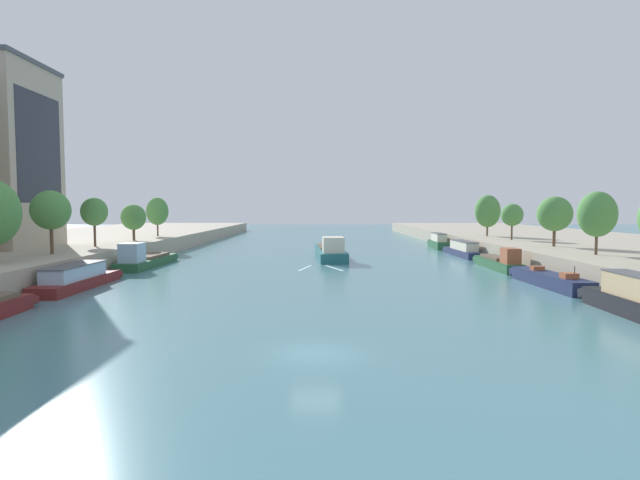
# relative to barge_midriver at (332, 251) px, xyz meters

# --- Properties ---
(ground_plane) EXTENTS (400.00, 400.00, 0.00)m
(ground_plane) POSITION_rel_barge_midriver_xyz_m (-1.72, -49.25, -1.02)
(ground_plane) COLOR teal
(quay_left) EXTENTS (36.00, 170.00, 2.47)m
(quay_left) POSITION_rel_barge_midriver_xyz_m (-43.38, 5.75, 0.22)
(quay_left) COLOR #A89E89
(quay_left) RESTS_ON ground
(quay_right) EXTENTS (36.00, 170.00, 2.47)m
(quay_right) POSITION_rel_barge_midriver_xyz_m (39.94, 5.75, 0.22)
(quay_right) COLOR #A89E89
(quay_right) RESTS_ON ground
(barge_midriver) EXTENTS (4.75, 19.94, 3.40)m
(barge_midriver) POSITION_rel_barge_midriver_xyz_m (0.00, 0.00, 0.00)
(barge_midriver) COLOR #23666B
(barge_midriver) RESTS_ON ground
(wake_behind_barge) EXTENTS (5.59, 6.04, 0.03)m
(wake_behind_barge) POSITION_rel_barge_midriver_xyz_m (-1.55, -12.95, -1.01)
(wake_behind_barge) COLOR silver
(wake_behind_barge) RESTS_ON ground
(moored_boat_left_lone) EXTENTS (2.85, 13.60, 2.27)m
(moored_boat_left_lone) POSITION_rel_barge_midriver_xyz_m (-23.65, -28.46, -0.07)
(moored_boat_left_lone) COLOR maroon
(moored_boat_left_lone) RESTS_ON ground
(moored_boat_left_gap_after) EXTENTS (3.54, 15.11, 3.26)m
(moored_boat_left_gap_after) POSITION_rel_barge_midriver_xyz_m (-23.30, -11.45, -0.09)
(moored_boat_left_gap_after) COLOR #235633
(moored_boat_left_gap_after) RESTS_ON ground
(moored_boat_right_gap_after) EXTENTS (2.37, 11.21, 2.93)m
(moored_boat_right_gap_after) POSITION_rel_barge_midriver_xyz_m (19.85, -40.53, 0.20)
(moored_boat_right_gap_after) COLOR black
(moored_boat_right_gap_after) RESTS_ON ground
(moored_boat_right_downstream) EXTENTS (2.74, 12.94, 2.34)m
(moored_boat_right_downstream) POSITION_rel_barge_midriver_xyz_m (19.97, -27.23, -0.37)
(moored_boat_right_downstream) COLOR #1E284C
(moored_boat_right_downstream) RESTS_ON ground
(moored_boat_right_end) EXTENTS (2.26, 13.05, 2.82)m
(moored_boat_right_end) POSITION_rel_barge_midriver_xyz_m (20.02, -13.74, -0.17)
(moored_boat_right_end) COLOR #235633
(moored_boat_right_end) RESTS_ON ground
(moored_boat_right_near) EXTENTS (2.62, 13.94, 2.37)m
(moored_boat_right_near) POSITION_rel_barge_midriver_xyz_m (20.26, 2.82, -0.03)
(moored_boat_right_near) COLOR #1E284C
(moored_boat_right_near) RESTS_ON ground
(moored_boat_right_far) EXTENTS (2.41, 10.58, 2.77)m
(moored_boat_right_far) POSITION_rel_barge_midriver_xyz_m (20.13, 18.29, 0.14)
(moored_boat_right_far) COLOR #235633
(moored_boat_right_far) RESTS_ON ground
(tree_left_far) EXTENTS (4.00, 4.00, 6.72)m
(tree_left_far) POSITION_rel_barge_midriver_xyz_m (-29.90, -20.90, 6.09)
(tree_left_far) COLOR brown
(tree_left_far) RESTS_ON quay_left
(tree_left_end_of_row) EXTENTS (3.29, 3.29, 6.22)m
(tree_left_end_of_row) POSITION_rel_barge_midriver_xyz_m (-30.19, -9.89, 5.84)
(tree_left_end_of_row) COLOR brown
(tree_left_end_of_row) RESTS_ON quay_left
(tree_left_nearest) EXTENTS (3.64, 3.64, 5.41)m
(tree_left_nearest) POSITION_rel_barge_midriver_xyz_m (-29.42, 1.56, 4.93)
(tree_left_nearest) COLOR brown
(tree_left_nearest) RESTS_ON quay_left
(tree_left_midway) EXTENTS (3.72, 3.72, 6.69)m
(tree_left_midway) POSITION_rel_barge_midriver_xyz_m (-29.66, 13.57, 5.74)
(tree_left_midway) COLOR brown
(tree_left_midway) RESTS_ON quay_left
(tree_right_far) EXTENTS (3.85, 3.85, 6.60)m
(tree_right_far) POSITION_rel_barge_midriver_xyz_m (27.32, -21.67, 5.67)
(tree_right_far) COLOR brown
(tree_right_far) RESTS_ON quay_right
(tree_right_end_of_row) EXTENTS (4.27, 4.27, 6.33)m
(tree_right_end_of_row) POSITION_rel_barge_midriver_xyz_m (28.16, -10.25, 5.57)
(tree_right_end_of_row) COLOR brown
(tree_right_end_of_row) RESTS_ON quay_right
(tree_right_third) EXTENTS (3.29, 3.29, 5.51)m
(tree_right_third) POSITION_rel_barge_midriver_xyz_m (27.82, 3.11, 5.25)
(tree_right_third) COLOR brown
(tree_right_third) RESTS_ON quay_right
(tree_right_midway) EXTENTS (4.31, 4.31, 7.10)m
(tree_right_midway) POSITION_rel_barge_midriver_xyz_m (27.49, 13.53, 5.76)
(tree_right_midway) COLOR brown
(tree_right_midway) RESTS_ON quay_right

